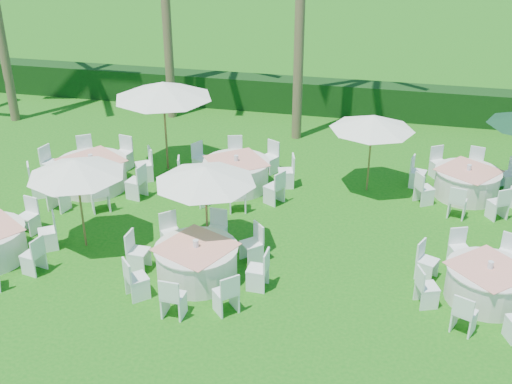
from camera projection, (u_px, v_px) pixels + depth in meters
ground at (226, 295)px, 13.68m from camera, size 120.00×120.00×0.00m
hedge at (309, 96)px, 23.88m from camera, size 34.00×1.00×1.20m
banquet_table_b at (197, 262)px, 14.07m from camera, size 3.21×3.21×0.97m
banquet_table_c at (487, 283)px, 13.38m from camera, size 2.97×2.97×0.93m
banquet_table_d at (93, 173)px, 18.14m from camera, size 3.41×3.41×1.02m
banquet_table_e at (236, 173)px, 18.15m from camera, size 3.27×3.27×0.99m
banquet_table_f at (467, 182)px, 17.68m from camera, size 3.12×3.12×0.95m
umbrella_a at (76, 167)px, 14.57m from camera, size 2.26×2.26×2.26m
umbrella_b at (205, 175)px, 14.32m from camera, size 2.34×2.34×2.22m
umbrella_c at (163, 90)px, 18.37m from camera, size 2.88×2.88×2.73m
umbrella_d at (372, 123)px, 17.29m from camera, size 2.32×2.32×2.22m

